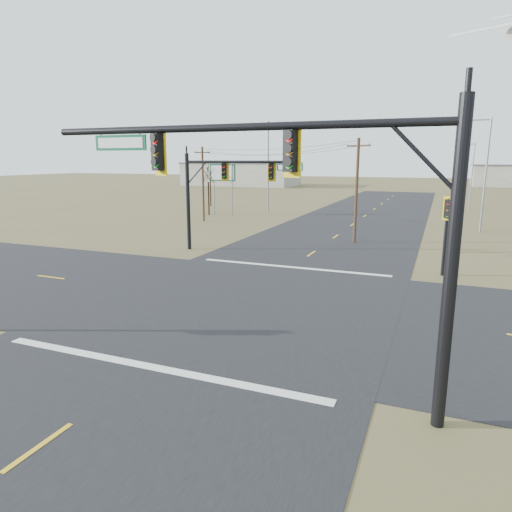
{
  "coord_description": "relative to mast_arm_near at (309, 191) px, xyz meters",
  "views": [
    {
      "loc": [
        8.27,
        -18.88,
        6.6
      ],
      "look_at": [
        0.21,
        1.0,
        2.04
      ],
      "focal_mm": 32.0,
      "sensor_mm": 36.0,
      "label": 1
    }
  ],
  "objects": [
    {
      "name": "warehouse_left",
      "position": [
        -45.11,
        97.5,
        -3.05
      ],
      "size": [
        28.0,
        14.0,
        5.5
      ],
      "primitive_type": "cube",
      "color": "#ABA597",
      "rests_on": "ground"
    },
    {
      "name": "road_ns",
      "position": [
        -5.11,
        7.5,
        -5.79
      ],
      "size": [
        14.0,
        160.0,
        0.02
      ],
      "primitive_type": "cube",
      "color": "black",
      "rests_on": "ground"
    },
    {
      "name": "streetlight_b",
      "position": [
        6.43,
        55.16,
        -0.91
      ],
      "size": [
        2.44,
        0.4,
        8.72
      ],
      "rotation": [
        0.0,
        0.0,
        -0.43
      ],
      "color": "gray",
      "rests_on": "ground"
    },
    {
      "name": "highway_sign",
      "position": [
        -21.34,
        38.43,
        -1.53
      ],
      "size": [
        3.21,
        0.39,
        6.03
      ],
      "rotation": [
        0.0,
        0.0,
        0.1
      ],
      "color": "gray",
      "rests_on": "ground"
    },
    {
      "name": "ground",
      "position": [
        -5.11,
        7.5,
        -5.8
      ],
      "size": [
        320.0,
        320.0,
        0.0
      ],
      "primitive_type": "plane",
      "color": "brown",
      "rests_on": "ground"
    },
    {
      "name": "pedestal_signal_ne",
      "position": [
        3.54,
        16.29,
        -2.47
      ],
      "size": [
        0.67,
        0.59,
        4.59
      ],
      "rotation": [
        0.0,
        0.0,
        -0.41
      ],
      "color": "black",
      "rests_on": "ground"
    },
    {
      "name": "streetlight_a",
      "position": [
        6.46,
        35.11,
        -0.05
      ],
      "size": [
        2.86,
        0.35,
        10.23
      ],
      "rotation": [
        0.0,
        0.0,
        0.18
      ],
      "color": "gray",
      "rests_on": "ground"
    },
    {
      "name": "stop_bar_far",
      "position": [
        -5.11,
        15.0,
        -5.77
      ],
      "size": [
        12.0,
        0.4,
        0.01
      ],
      "primitive_type": "cube",
      "color": "silver",
      "rests_on": "road_ns"
    },
    {
      "name": "mast_arm_far",
      "position": [
        -11.1,
        17.85,
        -0.72
      ],
      "size": [
        8.84,
        0.58,
        7.03
      ],
      "rotation": [
        0.0,
        0.0,
        0.38
      ],
      "color": "black",
      "rests_on": "ground"
    },
    {
      "name": "streetlight_c",
      "position": [
        -16.83,
        42.5,
        0.48
      ],
      "size": [
        3.1,
        0.29,
        11.17
      ],
      "rotation": [
        0.0,
        0.0,
        0.02
      ],
      "color": "gray",
      "rests_on": "ground"
    },
    {
      "name": "stop_bar_near",
      "position": [
        -5.11,
        0.0,
        -5.77
      ],
      "size": [
        12.0,
        0.4,
        0.01
      ],
      "primitive_type": "cube",
      "color": "silver",
      "rests_on": "road_ns"
    },
    {
      "name": "road_ew",
      "position": [
        -5.11,
        7.5,
        -5.79
      ],
      "size": [
        160.0,
        14.0,
        0.02
      ],
      "primitive_type": "cube",
      "color": "black",
      "rests_on": "ground"
    },
    {
      "name": "bare_tree_b",
      "position": [
        -27.45,
        46.84,
        -0.85
      ],
      "size": [
        3.0,
        3.0,
        6.19
      ],
      "rotation": [
        0.0,
        0.0,
        0.28
      ],
      "color": "black",
      "rests_on": "ground"
    },
    {
      "name": "mast_arm_near",
      "position": [
        0.0,
        0.0,
        0.0
      ],
      "size": [
        11.63,
        0.59,
        8.03
      ],
      "rotation": [
        0.0,
        0.0,
        -0.4
      ],
      "color": "black",
      "rests_on": "ground"
    },
    {
      "name": "bare_tree_a",
      "position": [
        -22.78,
        37.43,
        -0.91
      ],
      "size": [
        2.77,
        2.77,
        6.18
      ],
      "rotation": [
        0.0,
        0.0,
        -0.1
      ],
      "color": "black",
      "rests_on": "ground"
    },
    {
      "name": "utility_pole_far",
      "position": [
        -20.7,
        32.3,
        -1.63
      ],
      "size": [
        1.93,
        0.33,
        7.9
      ],
      "rotation": [
        0.0,
        0.0,
        -0.11
      ],
      "color": "#4C3420",
      "rests_on": "ground"
    },
    {
      "name": "utility_pole_near",
      "position": [
        -3.13,
        25.32,
        -1.48
      ],
      "size": [
        1.94,
        0.76,
        8.23
      ],
      "rotation": [
        0.0,
        0.0,
        -0.32
      ],
      "color": "#4C3420",
      "rests_on": "ground"
    }
  ]
}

